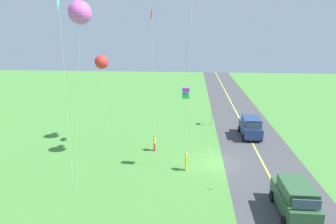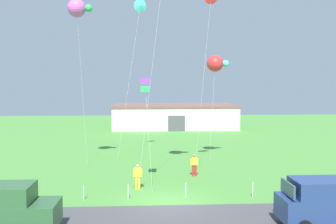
% 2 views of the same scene
% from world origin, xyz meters
% --- Properties ---
extents(ground_plane, '(120.00, 120.00, 0.10)m').
position_xyz_m(ground_plane, '(0.00, 0.00, -0.05)').
color(ground_plane, '#478438').
extents(asphalt_road, '(120.00, 7.00, 0.00)m').
position_xyz_m(asphalt_road, '(0.00, -4.00, 0.00)').
color(asphalt_road, '#424244').
rests_on(asphalt_road, ground).
extents(road_centre_stripe, '(120.00, 0.16, 0.00)m').
position_xyz_m(road_centre_stripe, '(0.00, -4.00, 0.01)').
color(road_centre_stripe, '#E5E04C').
rests_on(road_centre_stripe, asphalt_road).
extents(car_suv_foreground, '(4.40, 2.12, 2.24)m').
position_xyz_m(car_suv_foreground, '(7.04, -4.08, 1.15)').
color(car_suv_foreground, navy).
rests_on(car_suv_foreground, ground).
extents(car_parked_west_near, '(4.40, 2.12, 2.24)m').
position_xyz_m(car_parked_west_near, '(-7.40, -4.21, 1.15)').
color(car_parked_west_near, '#2D5633').
rests_on(car_parked_west_near, ground).
extents(stop_sign, '(0.76, 0.08, 2.56)m').
position_xyz_m(stop_sign, '(11.00, -0.10, 1.80)').
color(stop_sign, gray).
rests_on(stop_sign, ground).
extents(person_adult_near, '(0.58, 0.22, 1.60)m').
position_xyz_m(person_adult_near, '(-1.77, 2.80, 0.86)').
color(person_adult_near, yellow).
rests_on(person_adult_near, ground).
extents(person_adult_companion, '(0.58, 0.22, 1.60)m').
position_xyz_m(person_adult_companion, '(2.21, 5.99, 0.86)').
color(person_adult_companion, red).
rests_on(person_adult_companion, ground).
extents(kite_blue_mid, '(1.74, 0.50, 13.33)m').
position_xyz_m(kite_blue_mid, '(3.37, 6.23, 12.71)').
color(kite_blue_mid, silver).
rests_on(kite_blue_mid, ground).
extents(kite_yellow_high, '(1.90, 2.13, 13.12)m').
position_xyz_m(kite_yellow_high, '(-6.44, 9.22, 12.41)').
color(kite_yellow_high, silver).
rests_on(kite_yellow_high, ground).
extents(kite_green_far, '(0.71, 1.11, 6.99)m').
position_xyz_m(kite_green_far, '(-1.28, 2.92, 6.54)').
color(kite_green_far, silver).
rests_on(kite_green_far, ground).
extents(kite_pink_drift, '(2.60, 1.06, 13.90)m').
position_xyz_m(kite_pink_drift, '(-1.70, 12.63, 13.27)').
color(kite_pink_drift, silver).
rests_on(kite_pink_drift, ground).
extents(kite_orange_near, '(1.90, 1.40, 9.05)m').
position_xyz_m(kite_orange_near, '(4.71, 11.57, 8.35)').
color(kite_orange_near, silver).
rests_on(kite_orange_near, ground).
extents(fence_post_0, '(0.05, 0.05, 0.90)m').
position_xyz_m(fence_post_0, '(-4.81, 0.70, 0.45)').
color(fence_post_0, silver).
rests_on(fence_post_0, ground).
extents(fence_post_1, '(0.05, 0.05, 0.90)m').
position_xyz_m(fence_post_1, '(-2.27, 0.70, 0.45)').
color(fence_post_1, silver).
rests_on(fence_post_1, ground).
extents(fence_post_2, '(0.05, 0.05, 0.90)m').
position_xyz_m(fence_post_2, '(1.04, 0.70, 0.45)').
color(fence_post_2, silver).
rests_on(fence_post_2, ground).
extents(fence_post_3, '(0.05, 0.05, 0.90)m').
position_xyz_m(fence_post_3, '(4.98, 0.70, 0.45)').
color(fence_post_3, silver).
rests_on(fence_post_3, ground).
extents(fence_post_4, '(0.05, 0.05, 0.90)m').
position_xyz_m(fence_post_4, '(8.55, 0.70, 0.45)').
color(fence_post_4, silver).
rests_on(fence_post_4, ground).
extents(fence_post_5, '(0.05, 0.05, 0.90)m').
position_xyz_m(fence_post_5, '(10.50, 0.70, 0.45)').
color(fence_post_5, silver).
rests_on(fence_post_5, ground).
extents(fence_post_6, '(0.05, 0.05, 0.90)m').
position_xyz_m(fence_post_6, '(13.08, 0.70, 0.45)').
color(fence_post_6, silver).
rests_on(fence_post_6, ground).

